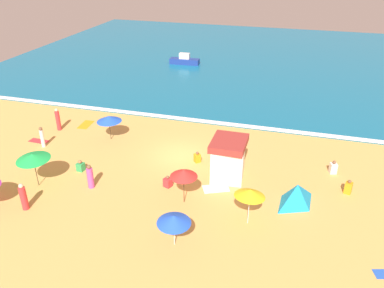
{
  "coord_description": "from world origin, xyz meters",
  "views": [
    {
      "loc": [
        7.64,
        -23.6,
        13.9
      ],
      "look_at": [
        0.64,
        0.59,
        0.8
      ],
      "focal_mm": 36.33,
      "sensor_mm": 36.0,
      "label": 1
    }
  ],
  "objects_px": {
    "beachgoer_2": "(197,158)",
    "beachgoer_5": "(58,120)",
    "beachgoer_4": "(333,168)",
    "beachgoer_8": "(168,182)",
    "beachgoer_3": "(90,177)",
    "beachgoer_7": "(24,197)",
    "beach_umbrella_2": "(250,193)",
    "beachgoer_1": "(348,187)",
    "lifeguard_cabana": "(228,158)",
    "beach_umbrella_1": "(174,219)",
    "beach_umbrella_0": "(184,173)",
    "beachgoer_6": "(81,166)",
    "beach_tent": "(297,194)",
    "beachgoer_0": "(42,137)",
    "beach_umbrella_4": "(109,119)",
    "beach_umbrella_3": "(33,157)",
    "small_boat_0": "(185,60)"
  },
  "relations": [
    {
      "from": "beach_umbrella_4",
      "to": "beach_umbrella_1",
      "type": "bearing_deg",
      "value": -49.34
    },
    {
      "from": "beachgoer_3",
      "to": "beachgoer_7",
      "type": "distance_m",
      "value": 4.03
    },
    {
      "from": "beachgoer_4",
      "to": "beachgoer_7",
      "type": "xyz_separation_m",
      "value": [
        -17.41,
        -9.2,
        0.41
      ]
    },
    {
      "from": "beach_umbrella_2",
      "to": "beach_tent",
      "type": "xyz_separation_m",
      "value": [
        2.46,
        2.61,
        -1.35
      ]
    },
    {
      "from": "beach_umbrella_4",
      "to": "beachgoer_8",
      "type": "height_order",
      "value": "beach_umbrella_4"
    },
    {
      "from": "beach_umbrella_2",
      "to": "beachgoer_5",
      "type": "distance_m",
      "value": 18.68
    },
    {
      "from": "beach_umbrella_4",
      "to": "beach_umbrella_2",
      "type": "bearing_deg",
      "value": -31.38
    },
    {
      "from": "beachgoer_8",
      "to": "beach_umbrella_0",
      "type": "bearing_deg",
      "value": -41.45
    },
    {
      "from": "beachgoer_4",
      "to": "beachgoer_0",
      "type": "bearing_deg",
      "value": -174.2
    },
    {
      "from": "beach_umbrella_3",
      "to": "small_boat_0",
      "type": "height_order",
      "value": "beach_umbrella_3"
    },
    {
      "from": "beachgoer_2",
      "to": "beach_umbrella_1",
      "type": "bearing_deg",
      "value": -82.41
    },
    {
      "from": "beachgoer_5",
      "to": "beachgoer_8",
      "type": "bearing_deg",
      "value": -25.51
    },
    {
      "from": "beachgoer_0",
      "to": "beachgoer_6",
      "type": "relative_size",
      "value": 2.04
    },
    {
      "from": "beachgoer_2",
      "to": "beachgoer_3",
      "type": "height_order",
      "value": "beachgoer_3"
    },
    {
      "from": "beach_umbrella_4",
      "to": "beachgoer_4",
      "type": "relative_size",
      "value": 2.81
    },
    {
      "from": "beachgoer_4",
      "to": "beachgoer_8",
      "type": "bearing_deg",
      "value": -155.44
    },
    {
      "from": "beach_umbrella_2",
      "to": "beachgoer_1",
      "type": "height_order",
      "value": "beach_umbrella_2"
    },
    {
      "from": "beachgoer_2",
      "to": "beachgoer_6",
      "type": "bearing_deg",
      "value": -155.43
    },
    {
      "from": "beachgoer_8",
      "to": "small_boat_0",
      "type": "height_order",
      "value": "small_boat_0"
    },
    {
      "from": "lifeguard_cabana",
      "to": "beach_umbrella_1",
      "type": "bearing_deg",
      "value": -100.14
    },
    {
      "from": "beachgoer_2",
      "to": "beachgoer_5",
      "type": "bearing_deg",
      "value": 171.18
    },
    {
      "from": "beachgoer_0",
      "to": "beachgoer_2",
      "type": "bearing_deg",
      "value": 4.99
    },
    {
      "from": "lifeguard_cabana",
      "to": "beach_umbrella_2",
      "type": "xyz_separation_m",
      "value": [
        2.07,
        -4.53,
        0.66
      ]
    },
    {
      "from": "beach_umbrella_3",
      "to": "beachgoer_3",
      "type": "relative_size",
      "value": 1.65
    },
    {
      "from": "beach_umbrella_1",
      "to": "lifeguard_cabana",
      "type": "bearing_deg",
      "value": 79.86
    },
    {
      "from": "beach_umbrella_4",
      "to": "beach_tent",
      "type": "height_order",
      "value": "beach_umbrella_4"
    },
    {
      "from": "beachgoer_2",
      "to": "beachgoer_5",
      "type": "distance_m",
      "value": 12.63
    },
    {
      "from": "beach_umbrella_0",
      "to": "beachgoer_1",
      "type": "relative_size",
      "value": 2.39
    },
    {
      "from": "beachgoer_0",
      "to": "small_boat_0",
      "type": "distance_m",
      "value": 24.69
    },
    {
      "from": "beach_umbrella_0",
      "to": "beachgoer_2",
      "type": "height_order",
      "value": "beach_umbrella_0"
    },
    {
      "from": "beach_tent",
      "to": "beachgoer_7",
      "type": "xyz_separation_m",
      "value": [
        -15.17,
        -4.93,
        0.13
      ]
    },
    {
      "from": "beach_tent",
      "to": "beachgoer_5",
      "type": "relative_size",
      "value": 1.42
    },
    {
      "from": "beach_umbrella_1",
      "to": "beach_tent",
      "type": "distance_m",
      "value": 7.99
    },
    {
      "from": "beach_umbrella_1",
      "to": "beachgoer_1",
      "type": "relative_size",
      "value": 2.51
    },
    {
      "from": "beach_umbrella_2",
      "to": "beachgoer_7",
      "type": "bearing_deg",
      "value": -169.69
    },
    {
      "from": "lifeguard_cabana",
      "to": "beachgoer_2",
      "type": "xyz_separation_m",
      "value": [
        -2.44,
        1.25,
        -1.03
      ]
    },
    {
      "from": "beachgoer_7",
      "to": "beachgoer_6",
      "type": "bearing_deg",
      "value": 79.81
    },
    {
      "from": "beach_umbrella_0",
      "to": "beachgoer_8",
      "type": "distance_m",
      "value": 2.62
    },
    {
      "from": "beach_umbrella_2",
      "to": "beachgoer_0",
      "type": "distance_m",
      "value": 17.14
    },
    {
      "from": "beachgoer_0",
      "to": "small_boat_0",
      "type": "xyz_separation_m",
      "value": [
        3.77,
        24.4,
        -0.25
      ]
    },
    {
      "from": "beach_umbrella_0",
      "to": "lifeguard_cabana",
      "type": "bearing_deg",
      "value": 61.97
    },
    {
      "from": "beachgoer_6",
      "to": "lifeguard_cabana",
      "type": "bearing_deg",
      "value": 12.17
    },
    {
      "from": "beach_umbrella_1",
      "to": "beachgoer_3",
      "type": "xyz_separation_m",
      "value": [
        -6.78,
        3.56,
        -0.87
      ]
    },
    {
      "from": "lifeguard_cabana",
      "to": "beachgoer_4",
      "type": "distance_m",
      "value": 7.23
    },
    {
      "from": "beachgoer_2",
      "to": "beachgoer_4",
      "type": "height_order",
      "value": "beachgoer_4"
    },
    {
      "from": "beach_umbrella_0",
      "to": "beach_umbrella_2",
      "type": "xyz_separation_m",
      "value": [
        3.99,
        -0.92,
        -0.01
      ]
    },
    {
      "from": "beach_umbrella_0",
      "to": "beachgoer_3",
      "type": "distance_m",
      "value": 6.29
    },
    {
      "from": "lifeguard_cabana",
      "to": "beachgoer_8",
      "type": "relative_size",
      "value": 3.42
    },
    {
      "from": "beach_umbrella_2",
      "to": "beachgoer_5",
      "type": "relative_size",
      "value": 1.21
    },
    {
      "from": "beachgoer_4",
      "to": "beach_umbrella_4",
      "type": "bearing_deg",
      "value": 178.37
    }
  ]
}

